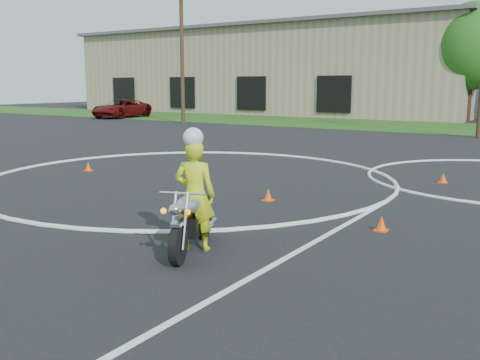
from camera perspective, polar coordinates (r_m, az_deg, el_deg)
The scene contains 8 objects.
ground at distance 13.95m, azimuth -13.05°, elevation -1.61°, with size 120.00×120.00×0.00m, color black.
grass_strip at distance 37.82m, azimuth 18.08°, elevation 5.46°, with size 120.00×10.00×0.02m, color #1E4714.
course_markings at distance 16.02m, azimuth 3.78°, elevation 0.17°, with size 19.05×19.05×0.12m.
primary_motorcycle at distance 9.01m, azimuth -5.24°, elevation -4.26°, with size 0.99×2.03×1.12m.
rider_primary_grp at distance 9.02m, azimuth -4.84°, elevation -1.23°, with size 0.81×0.68×2.09m.
pickup_grp at distance 46.79m, azimuth -12.54°, elevation 7.46°, with size 3.07×5.79×1.55m.
traffic_cones at distance 13.90m, azimuth 12.72°, elevation -1.07°, with size 20.60×10.48×0.30m.
warehouse at distance 56.75m, azimuth 3.90°, elevation 11.53°, with size 41.00×17.00×8.30m.
Camera 1 is at (9.94, -9.38, 2.78)m, focal length 40.00 mm.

